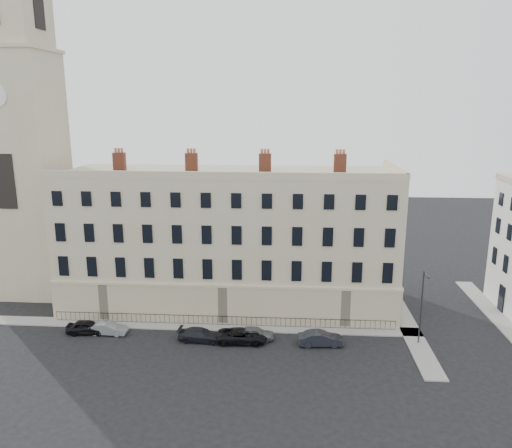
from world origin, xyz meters
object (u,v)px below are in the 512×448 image
object	(u,v)px
car_a	(87,327)
car_f	(321,339)
car_c	(201,335)
car_d	(242,336)
car_e	(255,333)
car_b	(108,328)
streetlamp	(422,304)

from	to	relation	value
car_a	car_f	world-z (taller)	car_f
car_c	car_d	world-z (taller)	car_d
car_d	car_e	xyz separation A→B (m)	(1.18, 0.70, -0.04)
car_b	streetlamp	distance (m)	30.32
car_a	car_c	world-z (taller)	car_a
car_f	car_a	bearing A→B (deg)	82.78
car_d	car_f	bearing A→B (deg)	-93.01
car_a	streetlamp	distance (m)	32.44
car_e	car_f	bearing A→B (deg)	-97.17
streetlamp	car_b	bearing A→B (deg)	-178.59
car_a	car_d	distance (m)	15.55
car_a	car_e	size ratio (longest dim) A/B	1.07
car_c	streetlamp	size ratio (longest dim) A/B	0.59
car_a	streetlamp	bearing A→B (deg)	-94.81
car_f	streetlamp	world-z (taller)	streetlamp
car_d	car_b	bearing A→B (deg)	84.42
car_b	car_f	bearing A→B (deg)	-90.68
car_c	car_b	bearing A→B (deg)	88.87
car_a	streetlamp	xyz separation A→B (m)	(32.26, -0.10, 3.36)
car_e	streetlamp	size ratio (longest dim) A/B	0.51
car_e	car_f	size ratio (longest dim) A/B	0.89
car_c	car_e	world-z (taller)	car_e
car_b	car_d	xyz separation A→B (m)	(13.39, -0.83, 0.05)
car_c	streetlamp	bearing A→B (deg)	-84.02
car_e	streetlamp	world-z (taller)	streetlamp
car_a	car_d	bearing A→B (deg)	-97.77
car_e	car_f	distance (m)	6.29
car_e	car_a	bearing A→B (deg)	89.80
car_b	car_c	world-z (taller)	car_c
car_b	car_f	world-z (taller)	car_f
car_a	streetlamp	world-z (taller)	streetlamp
car_a	car_b	size ratio (longest dim) A/B	1.07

